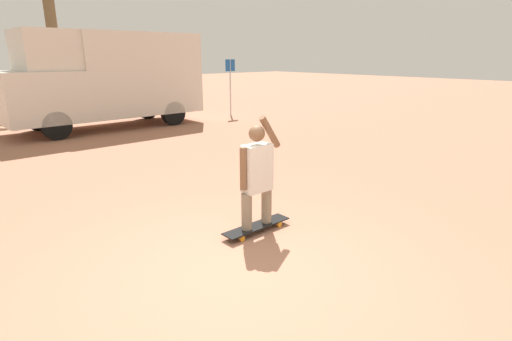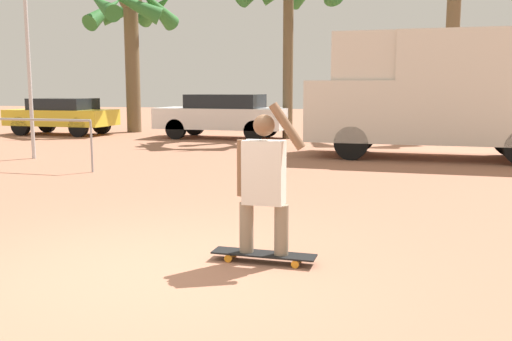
# 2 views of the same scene
# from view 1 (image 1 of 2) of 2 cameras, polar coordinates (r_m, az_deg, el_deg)

# --- Properties ---
(ground_plane) EXTENTS (80.00, 80.00, 0.00)m
(ground_plane) POSITION_cam_1_polar(r_m,az_deg,el_deg) (4.49, -3.50, -14.82)
(ground_plane) COLOR #A36B51
(skateboard) EXTENTS (1.04, 0.23, 0.09)m
(skateboard) POSITION_cam_1_polar(r_m,az_deg,el_deg) (5.46, 0.11, -7.98)
(skateboard) COLOR black
(skateboard) RESTS_ON ground_plane
(person_skateboarder) EXTENTS (0.68, 0.22, 1.49)m
(person_skateboarder) POSITION_cam_1_polar(r_m,az_deg,el_deg) (5.19, 0.11, -0.20)
(person_skateboarder) COLOR gray
(person_skateboarder) RESTS_ON skateboard
(camper_van) EXTENTS (6.04, 2.18, 3.01)m
(camper_van) POSITION_cam_1_polar(r_m,az_deg,el_deg) (14.02, -20.34, 12.45)
(camper_van) COLOR black
(camper_van) RESTS_ON ground_plane
(street_sign) EXTENTS (0.44, 0.06, 2.15)m
(street_sign) POSITION_cam_1_polar(r_m,az_deg,el_deg) (15.83, -3.70, 12.83)
(street_sign) COLOR #B7B7BC
(street_sign) RESTS_ON ground_plane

